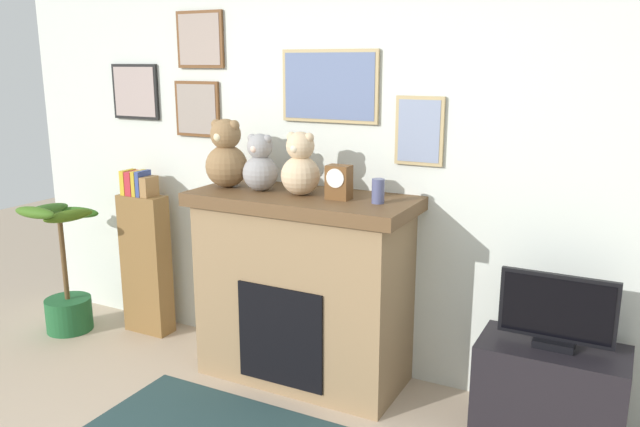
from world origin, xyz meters
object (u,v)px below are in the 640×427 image
at_px(tv_stand, 549,393).
at_px(mantel_clock, 339,182).
at_px(television, 557,313).
at_px(teddy_bear_cream, 300,167).
at_px(fireplace, 303,287).
at_px(bookshelf, 146,258).
at_px(potted_plant, 66,284).
at_px(teddy_bear_tan, 226,157).
at_px(candle_jar, 378,191).
at_px(teddy_bear_grey, 260,165).

distance_m(tv_stand, mantel_clock, 1.59).
height_order(tv_stand, television, television).
relative_size(tv_stand, teddy_bear_cream, 1.98).
distance_m(tv_stand, television, 0.45).
xyz_separation_m(fireplace, television, (1.47, -0.02, 0.12)).
xyz_separation_m(bookshelf, potted_plant, (-0.54, -0.27, -0.20)).
height_order(fireplace, potted_plant, fireplace).
bearing_deg(teddy_bear_tan, fireplace, 1.96).
bearing_deg(bookshelf, candle_jar, -3.23).
height_order(fireplace, bookshelf, bookshelf).
distance_m(television, teddy_bear_cream, 1.61).
bearing_deg(teddy_bear_tan, tv_stand, 0.13).
xyz_separation_m(potted_plant, teddy_bear_cream, (1.89, 0.16, 0.99)).
xyz_separation_m(bookshelf, mantel_clock, (1.60, -0.11, 0.72)).
xyz_separation_m(teddy_bear_grey, teddy_bear_cream, (0.28, -0.00, 0.01)).
height_order(teddy_bear_grey, teddy_bear_cream, teddy_bear_cream).
distance_m(potted_plant, tv_stand, 3.38).
height_order(tv_stand, mantel_clock, mantel_clock).
xyz_separation_m(fireplace, bookshelf, (-1.36, 0.09, -0.04)).
distance_m(mantel_clock, teddy_bear_cream, 0.26).
xyz_separation_m(bookshelf, teddy_bear_cream, (1.35, -0.10, 0.79)).
xyz_separation_m(potted_plant, teddy_bear_tan, (1.36, 0.16, 1.01)).
height_order(potted_plant, television, potted_plant).
bearing_deg(mantel_clock, teddy_bear_cream, 179.79).
bearing_deg(television, teddy_bear_tan, -179.91).
xyz_separation_m(potted_plant, teddy_bear_grey, (1.61, 0.16, 0.98)).
bearing_deg(teddy_bear_grey, television, 0.10).
bearing_deg(teddy_bear_tan, candle_jar, 0.03).
xyz_separation_m(candle_jar, teddy_bear_grey, (-0.77, -0.00, 0.09)).
bearing_deg(teddy_bear_cream, potted_plant, -175.05).
bearing_deg(teddy_bear_grey, teddy_bear_cream, -0.01).
relative_size(teddy_bear_tan, teddy_bear_grey, 1.22).
relative_size(tv_stand, candle_jar, 5.35).
bearing_deg(potted_plant, bookshelf, 26.33).
height_order(television, teddy_bear_grey, teddy_bear_grey).
bearing_deg(teddy_bear_cream, mantel_clock, -0.21).
relative_size(candle_jar, teddy_bear_cream, 0.37).
height_order(fireplace, teddy_bear_tan, teddy_bear_tan).
distance_m(candle_jar, teddy_bear_grey, 0.78).
distance_m(teddy_bear_tan, teddy_bear_grey, 0.25).
relative_size(television, teddy_bear_tan, 1.33).
height_order(potted_plant, mantel_clock, mantel_clock).
relative_size(teddy_bear_grey, teddy_bear_cream, 0.93).
height_order(fireplace, tv_stand, fireplace).
height_order(potted_plant, teddy_bear_grey, teddy_bear_grey).
relative_size(potted_plant, tv_stand, 1.33).
bearing_deg(candle_jar, potted_plant, -176.06).
bearing_deg(television, candle_jar, -179.85).
relative_size(television, teddy_bear_cream, 1.52).
distance_m(tv_stand, teddy_bear_grey, 2.06).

